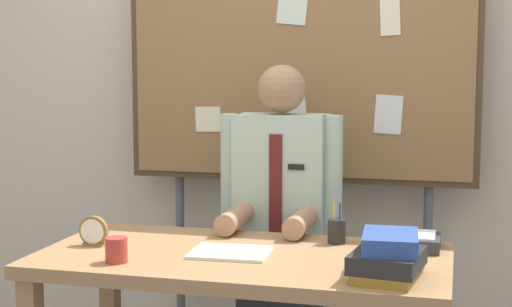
{
  "coord_description": "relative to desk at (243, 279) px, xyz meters",
  "views": [
    {
      "loc": [
        0.76,
        -2.69,
        1.45
      ],
      "look_at": [
        0.0,
        0.19,
        1.1
      ],
      "focal_mm": 54.39,
      "sensor_mm": 36.0,
      "label": 1
    }
  ],
  "objects": [
    {
      "name": "desk",
      "position": [
        0.0,
        0.0,
        0.0
      ],
      "size": [
        1.5,
        0.76,
        0.75
      ],
      "color": "#9E754C",
      "rests_on": "ground_plane"
    },
    {
      "name": "open_notebook",
      "position": [
        -0.04,
        -0.02,
        0.1
      ],
      "size": [
        0.3,
        0.24,
        0.01
      ],
      "primitive_type": "cube",
      "rotation": [
        0.0,
        0.0,
        0.05
      ],
      "color": "silver",
      "rests_on": "desk"
    },
    {
      "name": "bulletin_board",
      "position": [
        0.0,
        0.99,
        0.77
      ],
      "size": [
        1.71,
        0.09,
        2.02
      ],
      "color": "#4C3823",
      "rests_on": "ground_plane"
    },
    {
      "name": "coffee_mug",
      "position": [
        -0.4,
        -0.23,
        0.14
      ],
      "size": [
        0.08,
        0.08,
        0.09
      ],
      "primitive_type": "cylinder",
      "color": "#B23833",
      "rests_on": "desk"
    },
    {
      "name": "desk_clock",
      "position": [
        -0.59,
        -0.03,
        0.15
      ],
      "size": [
        0.12,
        0.04,
        0.12
      ],
      "color": "olive",
      "rests_on": "desk"
    },
    {
      "name": "person",
      "position": [
        0.0,
        0.62,
        0.02
      ],
      "size": [
        0.55,
        0.56,
        1.44
      ],
      "color": "#2D2D33",
      "rests_on": "ground_plane"
    },
    {
      "name": "paper_tray",
      "position": [
        0.57,
        0.24,
        0.13
      ],
      "size": [
        0.26,
        0.2,
        0.06
      ],
      "color": "#333338",
      "rests_on": "desk"
    },
    {
      "name": "pen_holder",
      "position": [
        0.31,
        0.25,
        0.15
      ],
      "size": [
        0.07,
        0.07,
        0.16
      ],
      "color": "#262626",
      "rests_on": "desk"
    },
    {
      "name": "book_stack",
      "position": [
        0.55,
        -0.19,
        0.17
      ],
      "size": [
        0.25,
        0.31,
        0.15
      ],
      "color": "olive",
      "rests_on": "desk"
    },
    {
      "name": "back_wall",
      "position": [
        0.0,
        1.2,
        0.69
      ],
      "size": [
        6.4,
        0.08,
        2.7
      ],
      "primitive_type": "cube",
      "color": "beige",
      "rests_on": "ground_plane"
    }
  ]
}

